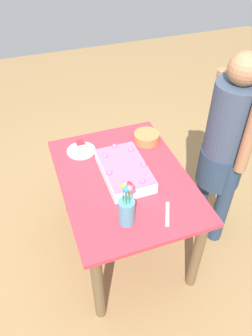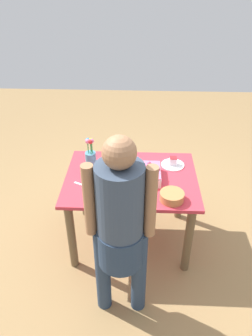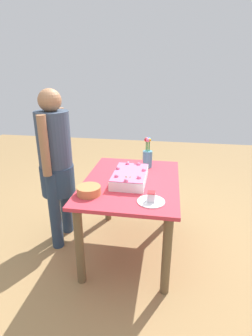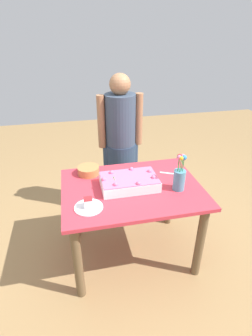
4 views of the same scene
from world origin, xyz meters
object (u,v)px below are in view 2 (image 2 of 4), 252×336
object	(u,v)px
fruit_bowl	(172,196)
person_standing	(120,224)
sheet_cake	(134,173)
cake_knife	(84,185)
serving_plate_with_slice	(173,163)
flower_vase	(91,158)

from	to	relation	value
fruit_bowl	person_standing	distance (m)	0.57
fruit_bowl	person_standing	bearing A→B (deg)	-131.14
sheet_cake	cake_knife	distance (m)	0.42
serving_plate_with_slice	flower_vase	xyz separation A→B (m)	(-0.72, -0.09, 0.09)
person_standing	serving_plate_with_slice	bearing A→B (deg)	-24.45
person_standing	flower_vase	bearing A→B (deg)	20.20
sheet_cake	flower_vase	size ratio (longest dim) A/B	1.50
sheet_cake	serving_plate_with_slice	world-z (taller)	sheet_cake
cake_knife	flower_vase	distance (m)	0.27
serving_plate_with_slice	fruit_bowl	xyz separation A→B (m)	(-0.04, -0.49, 0.01)
flower_vase	person_standing	size ratio (longest dim) A/B	0.20
sheet_cake	person_standing	world-z (taller)	person_standing
sheet_cake	flower_vase	distance (m)	0.40
serving_plate_with_slice	person_standing	distance (m)	1.01
cake_knife	person_standing	size ratio (longest dim) A/B	0.12
fruit_bowl	flower_vase	bearing A→B (deg)	149.45
serving_plate_with_slice	fruit_bowl	world-z (taller)	serving_plate_with_slice
serving_plate_with_slice	fruit_bowl	distance (m)	0.49
serving_plate_with_slice	cake_knife	world-z (taller)	serving_plate_with_slice
sheet_cake	fruit_bowl	bearing A→B (deg)	-42.93
fruit_bowl	cake_knife	bearing A→B (deg)	167.80
sheet_cake	serving_plate_with_slice	distance (m)	0.40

